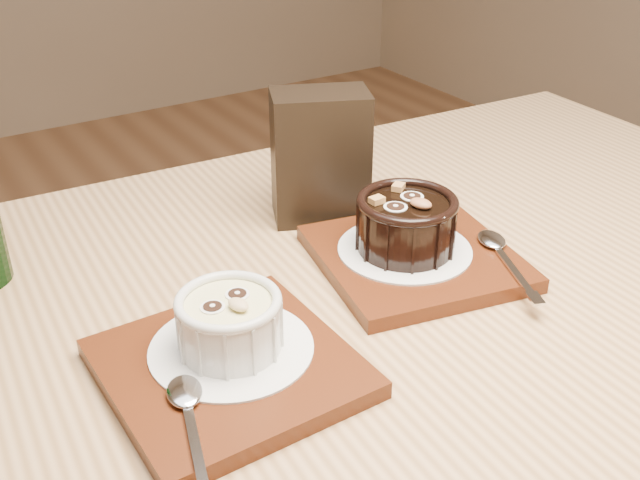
{
  "coord_description": "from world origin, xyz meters",
  "views": [
    {
      "loc": [
        -0.37,
        -0.64,
        1.13
      ],
      "look_at": [
        -0.07,
        -0.17,
        0.81
      ],
      "focal_mm": 42.0,
      "sensor_mm": 36.0,
      "label": 1
    }
  ],
  "objects_px": {
    "tray_right": "(415,258)",
    "ramekin_dark": "(406,221)",
    "tray_left": "(229,368)",
    "condiment_stand": "(320,157)",
    "ramekin_white": "(229,321)",
    "table": "(359,404)"
  },
  "relations": [
    {
      "from": "table",
      "to": "ramekin_dark",
      "type": "xyz_separation_m",
      "value": [
        0.09,
        0.06,
        0.14
      ]
    },
    {
      "from": "ramekin_dark",
      "to": "condiment_stand",
      "type": "relative_size",
      "value": 0.69
    },
    {
      "from": "tray_right",
      "to": "ramekin_white",
      "type": "bearing_deg",
      "value": -168.79
    },
    {
      "from": "table",
      "to": "ramekin_dark",
      "type": "height_order",
      "value": "ramekin_dark"
    },
    {
      "from": "tray_right",
      "to": "ramekin_dark",
      "type": "relative_size",
      "value": 1.87
    },
    {
      "from": "tray_left",
      "to": "ramekin_dark",
      "type": "height_order",
      "value": "ramekin_dark"
    },
    {
      "from": "tray_right",
      "to": "ramekin_dark",
      "type": "bearing_deg",
      "value": 136.35
    },
    {
      "from": "ramekin_white",
      "to": "condiment_stand",
      "type": "xyz_separation_m",
      "value": [
        0.2,
        0.18,
        0.03
      ]
    },
    {
      "from": "ramekin_dark",
      "to": "condiment_stand",
      "type": "height_order",
      "value": "condiment_stand"
    },
    {
      "from": "ramekin_white",
      "to": "tray_right",
      "type": "distance_m",
      "value": 0.23
    },
    {
      "from": "tray_left",
      "to": "condiment_stand",
      "type": "relative_size",
      "value": 1.29
    },
    {
      "from": "ramekin_white",
      "to": "ramekin_dark",
      "type": "relative_size",
      "value": 0.86
    },
    {
      "from": "ramekin_white",
      "to": "tray_right",
      "type": "bearing_deg",
      "value": -2.45
    },
    {
      "from": "tray_left",
      "to": "ramekin_dark",
      "type": "xyz_separation_m",
      "value": [
        0.22,
        0.06,
        0.04
      ]
    },
    {
      "from": "ramekin_white",
      "to": "ramekin_dark",
      "type": "bearing_deg",
      "value": -0.2
    },
    {
      "from": "tray_left",
      "to": "condiment_stand",
      "type": "bearing_deg",
      "value": 43.0
    },
    {
      "from": "ramekin_dark",
      "to": "table",
      "type": "bearing_deg",
      "value": -166.15
    },
    {
      "from": "tray_left",
      "to": "condiment_stand",
      "type": "distance_m",
      "value": 0.29
    },
    {
      "from": "ramekin_white",
      "to": "condiment_stand",
      "type": "bearing_deg",
      "value": 28.82
    },
    {
      "from": "tray_right",
      "to": "ramekin_dark",
      "type": "distance_m",
      "value": 0.04
    },
    {
      "from": "table",
      "to": "tray_right",
      "type": "bearing_deg",
      "value": 27.98
    },
    {
      "from": "tray_left",
      "to": "tray_right",
      "type": "relative_size",
      "value": 1.0
    }
  ]
}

